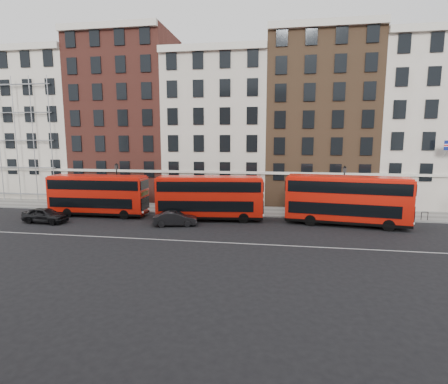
% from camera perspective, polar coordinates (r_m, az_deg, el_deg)
% --- Properties ---
extents(ground, '(120.00, 120.00, 0.00)m').
position_cam_1_polar(ground, '(30.68, -6.71, -6.80)').
color(ground, black).
rests_on(ground, ground).
extents(pavement, '(80.00, 5.00, 0.15)m').
position_cam_1_polar(pavement, '(40.58, -2.62, -2.85)').
color(pavement, slate).
rests_on(pavement, ground).
extents(kerb, '(80.00, 0.30, 0.16)m').
position_cam_1_polar(kerb, '(38.19, -3.40, -3.57)').
color(kerb, gray).
rests_on(kerb, ground).
extents(road_centre_line, '(70.00, 0.12, 0.01)m').
position_cam_1_polar(road_centre_line, '(28.84, -7.81, -7.82)').
color(road_centre_line, white).
rests_on(road_centre_line, ground).
extents(building_terrace, '(64.00, 11.95, 22.00)m').
position_cam_1_polar(building_terrace, '(47.12, -1.19, 11.17)').
color(building_terrace, beige).
rests_on(building_terrace, ground).
extents(bus_b, '(10.41, 2.72, 4.35)m').
position_cam_1_polar(bus_b, '(39.37, -19.89, -0.37)').
color(bus_b, red).
rests_on(bus_b, ground).
extents(bus_c, '(10.83, 3.74, 4.46)m').
position_cam_1_polar(bus_c, '(35.11, -2.41, -0.80)').
color(bus_c, red).
rests_on(bus_c, ground).
extents(bus_d, '(11.46, 4.15, 4.71)m').
position_cam_1_polar(bus_d, '(34.91, 19.29, -1.11)').
color(bus_d, red).
rests_on(bus_d, ground).
extents(car_rear, '(4.59, 2.13, 1.52)m').
position_cam_1_polar(car_rear, '(38.52, -27.17, -3.38)').
color(car_rear, black).
rests_on(car_rear, ground).
extents(car_front, '(4.32, 2.32, 1.35)m').
position_cam_1_polar(car_front, '(33.46, -7.97, -4.34)').
color(car_front, '#232426').
rests_on(car_front, ground).
extents(lamp_post_left, '(0.44, 0.44, 5.33)m').
position_cam_1_polar(lamp_post_left, '(41.85, -17.04, 1.30)').
color(lamp_post_left, black).
rests_on(lamp_post_left, pavement).
extents(lamp_post_right, '(0.44, 0.44, 5.33)m').
position_cam_1_polar(lamp_post_right, '(38.08, 18.94, 0.52)').
color(lamp_post_right, black).
rests_on(lamp_post_right, pavement).
extents(iron_railings, '(6.60, 0.06, 1.00)m').
position_cam_1_polar(iron_railings, '(42.59, -2.01, -1.51)').
color(iron_railings, black).
rests_on(iron_railings, pavement).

